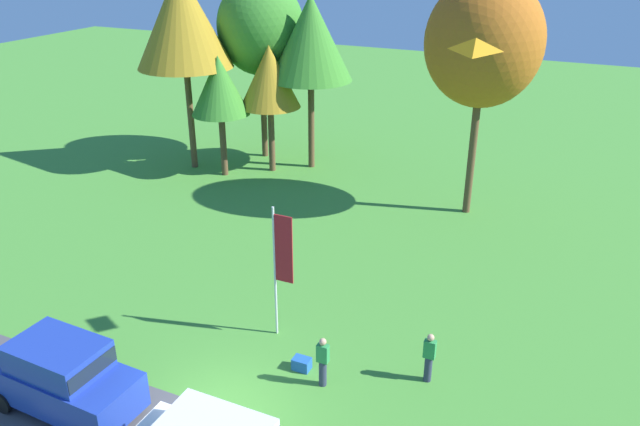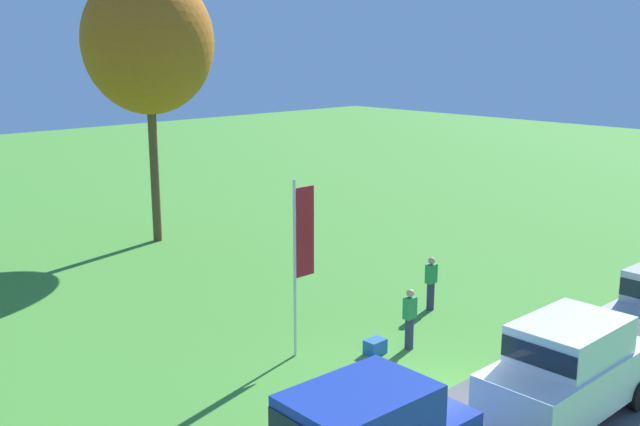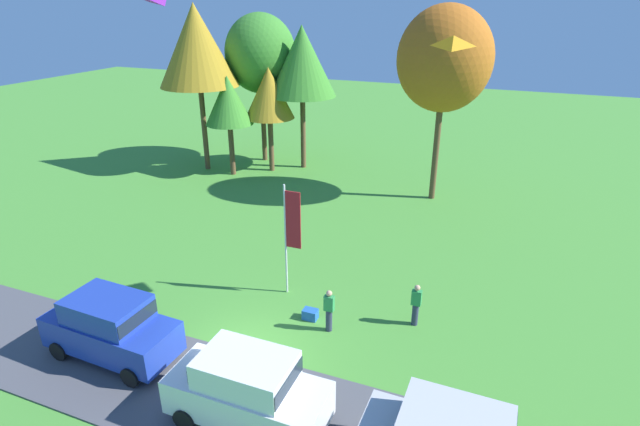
{
  "view_description": "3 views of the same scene",
  "coord_description": "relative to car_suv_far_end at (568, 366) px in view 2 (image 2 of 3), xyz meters",
  "views": [
    {
      "loc": [
        8.54,
        -11.55,
        12.78
      ],
      "look_at": [
        0.78,
        5.49,
        4.25
      ],
      "focal_mm": 35.0,
      "sensor_mm": 36.0,
      "label": 1
    },
    {
      "loc": [
        -12.66,
        -9.84,
        8.18
      ],
      "look_at": [
        2.03,
        5.67,
        3.32
      ],
      "focal_mm": 42.0,
      "sensor_mm": 36.0,
      "label": 2
    },
    {
      "loc": [
        7.62,
        -11.91,
        11.37
      ],
      "look_at": [
        1.11,
        4.46,
        3.73
      ],
      "focal_mm": 28.0,
      "sensor_mm": 36.0,
      "label": 3
    }
  ],
  "objects": [
    {
      "name": "flag_banner",
      "position": [
        -1.74,
        6.76,
        1.74
      ],
      "size": [
        0.71,
        0.08,
        4.8
      ],
      "color": "silver",
      "rests_on": "ground"
    },
    {
      "name": "cooler_box",
      "position": [
        -0.34,
        5.36,
        -1.1
      ],
      "size": [
        0.56,
        0.4,
        0.4
      ],
      "primitive_type": "cube",
      "color": "blue",
      "rests_on": "ground"
    },
    {
      "name": "ground_plane",
      "position": [
        -1.7,
        2.55,
        -1.3
      ],
      "size": [
        120.0,
        120.0,
        0.0
      ],
      "primitive_type": "plane",
      "color": "#478E33"
    },
    {
      "name": "person_watching_sky",
      "position": [
        0.58,
        4.95,
        -0.42
      ],
      "size": [
        0.36,
        0.24,
        1.71
      ],
      "color": "#2D334C",
      "rests_on": "ground"
    },
    {
      "name": "car_suv_far_end",
      "position": [
        0.0,
        0.0,
        0.0
      ],
      "size": [
        4.61,
        2.06,
        2.28
      ],
      "color": "white",
      "rests_on": "ground"
    },
    {
      "name": "tree_right_of_center",
      "position": [
        1.74,
        19.74,
        6.91
      ],
      "size": [
        5.27,
        5.27,
        11.13
      ],
      "color": "brown",
      "rests_on": "ground"
    },
    {
      "name": "person_beside_suv",
      "position": [
        3.45,
        6.49,
        -0.42
      ],
      "size": [
        0.36,
        0.24,
        1.71
      ],
      "color": "#2D334C",
      "rests_on": "ground"
    }
  ]
}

